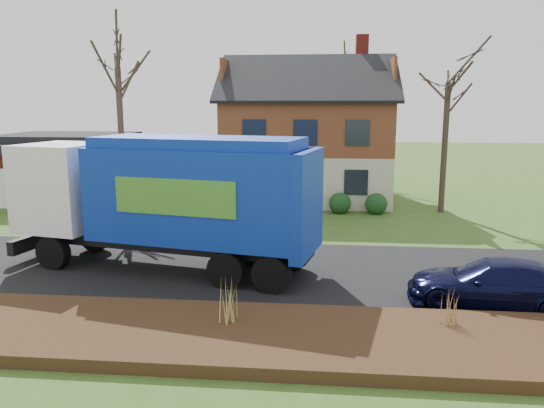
{
  "coord_description": "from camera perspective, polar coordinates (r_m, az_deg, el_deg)",
  "views": [
    {
      "loc": [
        2.95,
        -16.67,
        5.48
      ],
      "look_at": [
        1.07,
        2.5,
        1.79
      ],
      "focal_mm": 35.0,
      "sensor_mm": 36.0,
      "label": 1
    }
  ],
  "objects": [
    {
      "name": "tree_front_west",
      "position": [
        27.21,
        -16.4,
        16.12
      ],
      "size": [
        3.34,
        3.34,
        9.92
      ],
      "color": "#433328",
      "rests_on": "ground"
    },
    {
      "name": "navy_wagon",
      "position": [
        15.7,
        22.8,
        -7.9
      ],
      "size": [
        4.82,
        2.65,
        1.32
      ],
      "primitive_type": "imported",
      "rotation": [
        0.0,
        0.0,
        -1.75
      ],
      "color": "black",
      "rests_on": "ground"
    },
    {
      "name": "grass_clump_mid",
      "position": [
        12.89,
        -4.54,
        -10.36
      ],
      "size": [
        0.37,
        0.31,
        1.04
      ],
      "color": "#A59449",
      "rests_on": "mulch_verge"
    },
    {
      "name": "ranch_house",
      "position": [
        33.43,
        -21.05,
        3.83
      ],
      "size": [
        9.8,
        8.2,
        3.7
      ],
      "color": "maroon",
      "rests_on": "ground"
    },
    {
      "name": "tree_back",
      "position": [
        39.43,
        7.99,
        15.47
      ],
      "size": [
        3.31,
        3.31,
        10.47
      ],
      "color": "#423027",
      "rests_on": "ground"
    },
    {
      "name": "ground",
      "position": [
        17.8,
        -4.25,
        -7.11
      ],
      "size": [
        120.0,
        120.0,
        0.0
      ],
      "primitive_type": "plane",
      "color": "#34501A",
      "rests_on": "ground"
    },
    {
      "name": "mulch_verge",
      "position": [
        12.9,
        -8.38,
        -13.66
      ],
      "size": [
        80.0,
        3.5,
        0.3
      ],
      "primitive_type": "cube",
      "color": "black",
      "rests_on": "ground"
    },
    {
      "name": "road",
      "position": [
        17.79,
        -4.25,
        -7.08
      ],
      "size": [
        80.0,
        7.0,
        0.02
      ],
      "primitive_type": "cube",
      "color": "black",
      "rests_on": "ground"
    },
    {
      "name": "garbage_truck",
      "position": [
        17.58,
        -11.04,
        1.05
      ],
      "size": [
        10.66,
        4.81,
        4.42
      ],
      "rotation": [
        0.0,
        0.0,
        -0.21
      ],
      "color": "black",
      "rests_on": "ground"
    },
    {
      "name": "grass_clump_east",
      "position": [
        13.44,
        18.65,
        -10.49
      ],
      "size": [
        0.33,
        0.28,
        0.84
      ],
      "color": "#A77B4A",
      "rests_on": "mulch_verge"
    },
    {
      "name": "silver_sedan",
      "position": [
        21.83,
        -5.95,
        -1.94
      ],
      "size": [
        4.25,
        2.12,
        1.34
      ],
      "primitive_type": "imported",
      "rotation": [
        0.0,
        0.0,
        1.39
      ],
      "color": "#B6B8BE",
      "rests_on": "ground"
    },
    {
      "name": "tree_front_east",
      "position": [
        27.86,
        18.59,
        14.42
      ],
      "size": [
        3.31,
        3.31,
        9.2
      ],
      "color": "#3B2C23",
      "rests_on": "ground"
    },
    {
      "name": "main_house",
      "position": [
        30.65,
        2.89,
        8.12
      ],
      "size": [
        12.95,
        8.95,
        9.26
      ],
      "color": "beige",
      "rests_on": "ground"
    }
  ]
}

